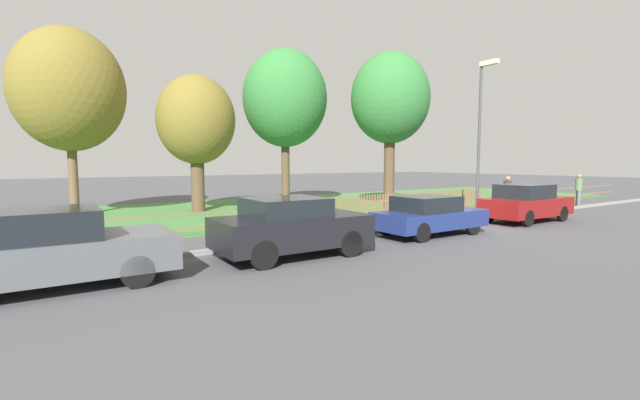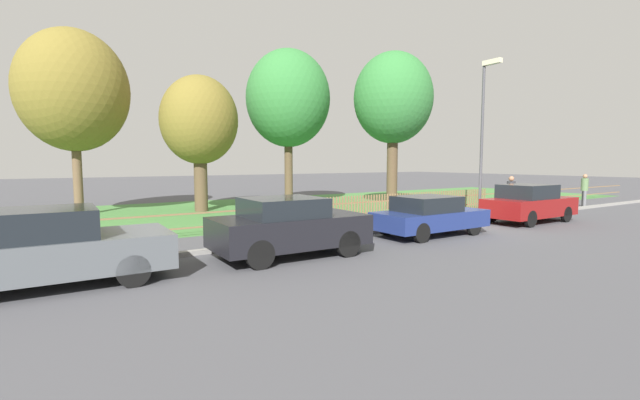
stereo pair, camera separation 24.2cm
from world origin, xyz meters
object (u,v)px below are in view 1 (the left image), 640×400
(parked_car_black_saloon, at_px, (291,226))
(tree_nearest_kerb, at_px, (69,90))
(pedestrian_near_fence, at_px, (507,193))
(parked_car_silver_hatchback, at_px, (48,249))
(tree_behind_motorcycle, at_px, (196,121))
(street_lamp, at_px, (482,122))
(tree_mid_park, at_px, (285,99))
(tree_far_left, at_px, (390,99))
(parked_car_red_compact, at_px, (526,203))
(pedestrian_by_lamp, at_px, (579,188))
(covered_motorcycle, at_px, (306,213))
(parked_car_navy_estate, at_px, (429,215))

(parked_car_black_saloon, height_order, tree_nearest_kerb, tree_nearest_kerb)
(parked_car_black_saloon, distance_m, pedestrian_near_fence, 12.06)
(parked_car_silver_hatchback, xyz_separation_m, parked_car_black_saloon, (5.00, -0.16, 0.01))
(tree_behind_motorcycle, relative_size, street_lamp, 1.00)
(parked_car_silver_hatchback, xyz_separation_m, pedestrian_near_fence, (16.91, 1.69, 0.22))
(parked_car_black_saloon, bearing_deg, street_lamp, 10.99)
(tree_mid_park, bearing_deg, tree_far_left, -49.08)
(parked_car_red_compact, height_order, pedestrian_by_lamp, pedestrian_by_lamp)
(covered_motorcycle, bearing_deg, parked_car_silver_hatchback, -157.18)
(parked_car_navy_estate, height_order, covered_motorcycle, parked_car_navy_estate)
(street_lamp, bearing_deg, tree_nearest_kerb, 142.76)
(covered_motorcycle, distance_m, tree_mid_park, 10.16)
(parked_car_black_saloon, relative_size, parked_car_navy_estate, 1.01)
(parked_car_silver_hatchback, height_order, tree_far_left, tree_far_left)
(tree_behind_motorcycle, bearing_deg, parked_car_navy_estate, -69.07)
(tree_far_left, distance_m, street_lamp, 5.04)
(parked_car_red_compact, distance_m, covered_motorcycle, 8.87)
(parked_car_black_saloon, relative_size, parked_car_red_compact, 0.96)
(parked_car_silver_hatchback, xyz_separation_m, parked_car_red_compact, (15.54, 0.03, -0.01))
(parked_car_black_saloon, relative_size, covered_motorcycle, 1.92)
(parked_car_navy_estate, bearing_deg, pedestrian_near_fence, 13.62)
(parked_car_red_compact, bearing_deg, parked_car_navy_estate, 179.48)
(street_lamp, bearing_deg, parked_car_silver_hatchback, -174.12)
(parked_car_silver_hatchback, height_order, street_lamp, street_lamp)
(parked_car_navy_estate, bearing_deg, parked_car_red_compact, -0.14)
(parked_car_black_saloon, xyz_separation_m, pedestrian_near_fence, (11.91, 1.84, 0.21))
(parked_car_silver_hatchback, height_order, pedestrian_by_lamp, pedestrian_by_lamp)
(tree_far_left, xyz_separation_m, pedestrian_near_fence, (2.61, -4.65, -4.34))
(covered_motorcycle, height_order, tree_far_left, tree_far_left)
(parked_car_black_saloon, height_order, covered_motorcycle, parked_car_black_saloon)
(parked_car_silver_hatchback, distance_m, tree_mid_park, 15.72)
(street_lamp, bearing_deg, pedestrian_by_lamp, 2.22)
(tree_far_left, distance_m, pedestrian_by_lamp, 11.19)
(parked_car_navy_estate, relative_size, pedestrian_by_lamp, 2.24)
(street_lamp, bearing_deg, tree_far_left, 94.87)
(covered_motorcycle, relative_size, tree_far_left, 0.26)
(tree_nearest_kerb, bearing_deg, street_lamp, -37.24)
(covered_motorcycle, xyz_separation_m, pedestrian_by_lamp, (16.62, -0.45, 0.27))
(covered_motorcycle, xyz_separation_m, tree_nearest_kerb, (-5.70, 9.42, 4.59))
(tree_nearest_kerb, xyz_separation_m, tree_behind_motorcycle, (4.89, -1.33, -1.11))
(parked_car_navy_estate, bearing_deg, street_lamp, 17.82)
(parked_car_red_compact, distance_m, street_lamp, 3.57)
(parked_car_red_compact, height_order, covered_motorcycle, parked_car_red_compact)
(tree_nearest_kerb, relative_size, pedestrian_by_lamp, 4.68)
(tree_far_left, bearing_deg, parked_car_navy_estate, -123.56)
(pedestrian_by_lamp, bearing_deg, tree_nearest_kerb, -64.34)
(tree_nearest_kerb, bearing_deg, parked_car_navy_estate, -52.85)
(tree_nearest_kerb, distance_m, street_lamp, 16.94)
(tree_nearest_kerb, height_order, pedestrian_near_fence, tree_nearest_kerb)
(tree_far_left, bearing_deg, tree_mid_park, 130.92)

